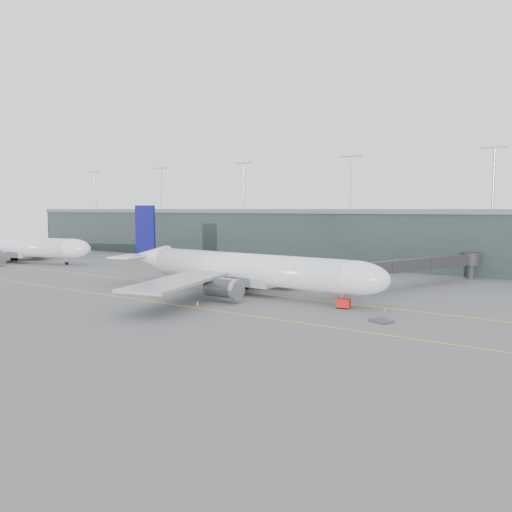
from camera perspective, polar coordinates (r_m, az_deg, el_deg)
The scene contains 18 objects.
ground at distance 98.90m, azimuth -3.18°, elevation -3.47°, with size 320.00×320.00×0.00m, color #55565A.
taxiline_a at distance 95.77m, azimuth -4.62°, elevation -3.76°, with size 160.00×0.25×0.02m, color yellow.
taxiline_b at distance 84.02m, azimuth -11.44°, elevation -5.15°, with size 160.00×0.25×0.02m, color yellow.
taxiline_lead_main at distance 112.87m, azimuth 4.98°, elevation -2.37°, with size 0.25×60.00×0.02m, color yellow.
taxiline_lead_adj at distance 166.57m, azimuth -19.90°, elevation -0.16°, with size 0.25×60.00×0.02m, color yellow.
terminal at distance 148.41m, azimuth 10.40°, elevation 2.38°, with size 240.00×36.00×29.00m.
main_aircraft at distance 89.70m, azimuth -1.49°, elevation -1.48°, with size 56.99×53.58×15.99m.
jet_bridge at distance 103.59m, azimuth 16.60°, elevation -0.87°, with size 16.43×44.19×5.77m.
second_aircraft at distance 157.86m, azimuth -26.25°, elevation 0.92°, with size 55.54×51.19×15.76m.
gse_cart at distance 78.03m, azimuth 9.93°, elevation -5.33°, with size 2.34×1.69×1.47m.
baggage_dolly at distance 70.05m, azimuth 14.13°, elevation -7.19°, with size 2.77×2.21×0.28m, color #393A3E.
uld_a at distance 109.77m, azimuth -3.11°, elevation -2.06°, with size 2.47×2.21×1.87m.
uld_b at distance 110.43m, azimuth -0.74°, elevation -2.08°, with size 2.14×1.91×1.63m.
uld_c at distance 107.44m, azimuth 1.16°, elevation -2.21°, with size 2.48×2.20×1.90m.
cone_nose at distance 77.05m, azimuth 14.50°, elevation -5.91°, with size 0.45×0.45×0.71m, color orange.
cone_wing_stbd at distance 79.96m, azimuth -6.69°, elevation -5.35°, with size 0.46×0.46×0.74m, color orange.
cone_wing_port at distance 103.05m, azimuth 5.01°, elevation -2.91°, with size 0.48×0.48×0.76m, color orange.
cone_tail at distance 95.97m, azimuth -12.11°, elevation -3.67°, with size 0.39×0.39×0.62m, color red.
Camera 1 is at (58.78, -78.06, 15.25)m, focal length 35.00 mm.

